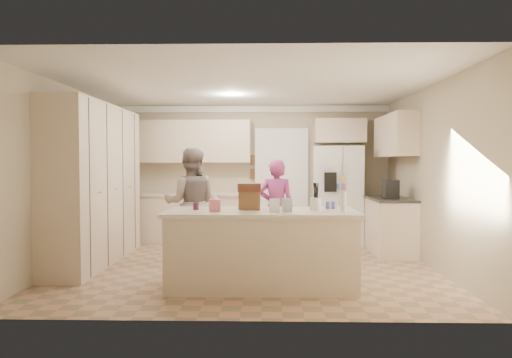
{
  "coord_description": "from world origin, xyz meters",
  "views": [
    {
      "loc": [
        0.25,
        -6.55,
        1.5
      ],
      "look_at": [
        0.1,
        0.35,
        1.25
      ],
      "focal_mm": 32.0,
      "sensor_mm": 36.0,
      "label": 1
    }
  ],
  "objects_px": {
    "coffee_maker": "(390,189)",
    "teen_girl": "(276,208)",
    "dollhouse_body": "(249,201)",
    "utensil_crock": "(315,204)",
    "island_base": "(262,251)",
    "teen_boy": "(191,203)",
    "refrigerator": "(339,195)",
    "tissue_box": "(215,205)"
  },
  "relations": [
    {
      "from": "coffee_maker",
      "to": "dollhouse_body",
      "type": "relative_size",
      "value": 1.15
    },
    {
      "from": "refrigerator",
      "to": "tissue_box",
      "type": "relative_size",
      "value": 12.86
    },
    {
      "from": "dollhouse_body",
      "to": "teen_boy",
      "type": "xyz_separation_m",
      "value": [
        -0.98,
        1.53,
        -0.17
      ]
    },
    {
      "from": "utensil_crock",
      "to": "dollhouse_body",
      "type": "xyz_separation_m",
      "value": [
        -0.8,
        0.05,
        0.04
      ]
    },
    {
      "from": "utensil_crock",
      "to": "teen_boy",
      "type": "bearing_deg",
      "value": 138.4
    },
    {
      "from": "coffee_maker",
      "to": "teen_girl",
      "type": "xyz_separation_m",
      "value": [
        -1.83,
        -0.09,
        -0.29
      ]
    },
    {
      "from": "coffee_maker",
      "to": "teen_boy",
      "type": "xyz_separation_m",
      "value": [
        -3.18,
        -0.27,
        -0.21
      ]
    },
    {
      "from": "refrigerator",
      "to": "teen_boy",
      "type": "distance_m",
      "value": 2.92
    },
    {
      "from": "coffee_maker",
      "to": "utensil_crock",
      "type": "height_order",
      "value": "coffee_maker"
    },
    {
      "from": "island_base",
      "to": "dollhouse_body",
      "type": "bearing_deg",
      "value": 146.31
    },
    {
      "from": "utensil_crock",
      "to": "tissue_box",
      "type": "bearing_deg",
      "value": -172.87
    },
    {
      "from": "utensil_crock",
      "to": "teen_girl",
      "type": "bearing_deg",
      "value": 103.83
    },
    {
      "from": "teen_boy",
      "to": "utensil_crock",
      "type": "bearing_deg",
      "value": 133.08
    },
    {
      "from": "utensil_crock",
      "to": "dollhouse_body",
      "type": "bearing_deg",
      "value": 176.42
    },
    {
      "from": "dollhouse_body",
      "to": "island_base",
      "type": "bearing_deg",
      "value": -33.69
    },
    {
      "from": "teen_boy",
      "to": "refrigerator",
      "type": "bearing_deg",
      "value": -155.96
    },
    {
      "from": "utensil_crock",
      "to": "island_base",
      "type": "bearing_deg",
      "value": -175.6
    },
    {
      "from": "island_base",
      "to": "teen_girl",
      "type": "xyz_separation_m",
      "value": [
        0.22,
        1.81,
        0.34
      ]
    },
    {
      "from": "teen_boy",
      "to": "tissue_box",
      "type": "bearing_deg",
      "value": 103.16
    },
    {
      "from": "utensil_crock",
      "to": "tissue_box",
      "type": "distance_m",
      "value": 1.21
    },
    {
      "from": "coffee_maker",
      "to": "tissue_box",
      "type": "xyz_separation_m",
      "value": [
        -2.6,
        -2.0,
        -0.07
      ]
    },
    {
      "from": "island_base",
      "to": "utensil_crock",
      "type": "bearing_deg",
      "value": 4.4
    },
    {
      "from": "island_base",
      "to": "teen_boy",
      "type": "bearing_deg",
      "value": 124.71
    },
    {
      "from": "refrigerator",
      "to": "utensil_crock",
      "type": "bearing_deg",
      "value": -92.71
    },
    {
      "from": "refrigerator",
      "to": "dollhouse_body",
      "type": "height_order",
      "value": "refrigerator"
    },
    {
      "from": "island_base",
      "to": "utensil_crock",
      "type": "distance_m",
      "value": 0.86
    },
    {
      "from": "utensil_crock",
      "to": "refrigerator",
      "type": "bearing_deg",
      "value": 75.65
    },
    {
      "from": "coffee_maker",
      "to": "teen_boy",
      "type": "distance_m",
      "value": 3.2
    },
    {
      "from": "island_base",
      "to": "dollhouse_body",
      "type": "height_order",
      "value": "dollhouse_body"
    },
    {
      "from": "island_base",
      "to": "teen_boy",
      "type": "height_order",
      "value": "teen_boy"
    },
    {
      "from": "utensil_crock",
      "to": "teen_girl",
      "type": "height_order",
      "value": "teen_girl"
    },
    {
      "from": "refrigerator",
      "to": "tissue_box",
      "type": "distance_m",
      "value": 3.73
    },
    {
      "from": "dollhouse_body",
      "to": "teen_girl",
      "type": "xyz_separation_m",
      "value": [
        0.37,
        1.71,
        -0.26
      ]
    },
    {
      "from": "dollhouse_body",
      "to": "refrigerator",
      "type": "bearing_deg",
      "value": 62.07
    },
    {
      "from": "dollhouse_body",
      "to": "coffee_maker",
      "type": "bearing_deg",
      "value": 39.29
    },
    {
      "from": "refrigerator",
      "to": "dollhouse_body",
      "type": "xyz_separation_m",
      "value": [
        -1.57,
        -2.96,
        0.14
      ]
    },
    {
      "from": "tissue_box",
      "to": "utensil_crock",
      "type": "bearing_deg",
      "value": 7.13
    },
    {
      "from": "utensil_crock",
      "to": "tissue_box",
      "type": "xyz_separation_m",
      "value": [
        -1.2,
        -0.15,
        -0.0
      ]
    },
    {
      "from": "coffee_maker",
      "to": "teen_boy",
      "type": "relative_size",
      "value": 0.17
    },
    {
      "from": "tissue_box",
      "to": "teen_boy",
      "type": "relative_size",
      "value": 0.08
    },
    {
      "from": "refrigerator",
      "to": "utensil_crock",
      "type": "height_order",
      "value": "refrigerator"
    },
    {
      "from": "coffee_maker",
      "to": "dollhouse_body",
      "type": "distance_m",
      "value": 2.84
    }
  ]
}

